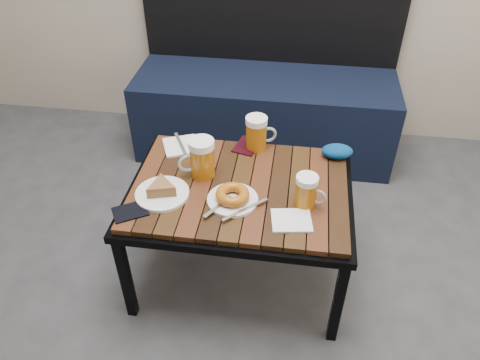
# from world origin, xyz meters

# --- Properties ---
(bench) EXTENTS (1.40, 0.50, 0.95)m
(bench) POSITION_xyz_m (0.07, 1.76, 0.27)
(bench) COLOR black
(bench) RESTS_ON ground
(cafe_table) EXTENTS (0.84, 0.62, 0.47)m
(cafe_table) POSITION_xyz_m (0.07, 0.80, 0.43)
(cafe_table) COLOR black
(cafe_table) RESTS_ON ground
(beer_mug_left) EXTENTS (0.15, 0.12, 0.16)m
(beer_mug_left) POSITION_xyz_m (-0.09, 0.85, 0.55)
(beer_mug_left) COLOR #A45A0D
(beer_mug_left) RESTS_ON cafe_table
(beer_mug_centre) EXTENTS (0.14, 0.10, 0.14)m
(beer_mug_centre) POSITION_xyz_m (0.10, 1.06, 0.54)
(beer_mug_centre) COLOR #A45A0D
(beer_mug_centre) RESTS_ON cafe_table
(beer_mug_right) EXTENTS (0.12, 0.09, 0.13)m
(beer_mug_right) POSITION_xyz_m (0.31, 0.73, 0.53)
(beer_mug_right) COLOR #A45A0D
(beer_mug_right) RESTS_ON cafe_table
(plate_pie) EXTENTS (0.20, 0.20, 0.06)m
(plate_pie) POSITION_xyz_m (-0.20, 0.71, 0.49)
(plate_pie) COLOR white
(plate_pie) RESTS_ON cafe_table
(plate_bagel) EXTENTS (0.22, 0.21, 0.05)m
(plate_bagel) POSITION_xyz_m (0.05, 0.71, 0.49)
(plate_bagel) COLOR white
(plate_bagel) RESTS_ON cafe_table
(napkin_left) EXTENTS (0.18, 0.18, 0.01)m
(napkin_left) POSITION_xyz_m (-0.21, 1.02, 0.48)
(napkin_left) COLOR white
(napkin_left) RESTS_ON cafe_table
(napkin_right) EXTENTS (0.15, 0.13, 0.01)m
(napkin_right) POSITION_xyz_m (0.27, 0.64, 0.48)
(napkin_right) COLOR white
(napkin_right) RESTS_ON cafe_table
(passport_navy) EXTENTS (0.15, 0.13, 0.01)m
(passport_navy) POSITION_xyz_m (-0.29, 0.60, 0.47)
(passport_navy) COLOR black
(passport_navy) RESTS_ON cafe_table
(passport_burgundy) EXTENTS (0.12, 0.15, 0.01)m
(passport_burgundy) POSITION_xyz_m (0.06, 1.06, 0.48)
(passport_burgundy) COLOR black
(passport_burgundy) RESTS_ON cafe_table
(knit_pouch) EXTENTS (0.13, 0.09, 0.05)m
(knit_pouch) POSITION_xyz_m (0.43, 1.04, 0.50)
(knit_pouch) COLOR #040D72
(knit_pouch) RESTS_ON cafe_table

